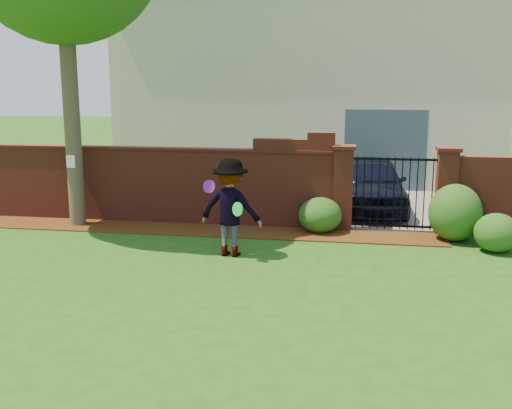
% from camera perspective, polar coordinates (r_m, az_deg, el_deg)
% --- Properties ---
extents(ground, '(80.00, 80.00, 0.01)m').
position_cam_1_polar(ground, '(10.37, -6.09, -7.13)').
color(ground, '#204E13').
rests_on(ground, ground).
extents(mulch_bed, '(11.10, 1.08, 0.03)m').
position_cam_1_polar(mulch_bed, '(13.69, -6.24, -2.34)').
color(mulch_bed, '#3D210B').
rests_on(mulch_bed, ground).
extents(brick_wall, '(8.70, 0.31, 2.16)m').
position_cam_1_polar(brick_wall, '(14.43, -9.68, 2.00)').
color(brick_wall, maroon).
rests_on(brick_wall, ground).
extents(pillar_left, '(0.50, 0.50, 1.88)m').
position_cam_1_polar(pillar_left, '(13.65, 8.11, 1.61)').
color(pillar_left, maroon).
rests_on(pillar_left, ground).
extents(pillar_right, '(0.50, 0.50, 1.88)m').
position_cam_1_polar(pillar_right, '(13.79, 17.29, 1.29)').
color(pillar_right, maroon).
rests_on(pillar_right, ground).
extents(iron_gate, '(1.78, 0.03, 1.60)m').
position_cam_1_polar(iron_gate, '(13.70, 12.70, 1.04)').
color(iron_gate, black).
rests_on(iron_gate, ground).
extents(driveway, '(3.20, 8.00, 0.01)m').
position_cam_1_polar(driveway, '(17.78, 11.88, 0.74)').
color(driveway, slate).
rests_on(driveway, ground).
extents(house, '(12.40, 6.40, 6.30)m').
position_cam_1_polar(house, '(21.50, 5.03, 11.30)').
color(house, beige).
rests_on(house, ground).
extents(car, '(1.83, 4.06, 1.35)m').
position_cam_1_polar(car, '(15.68, 10.80, 1.80)').
color(car, black).
rests_on(car, ground).
extents(paper_notice, '(0.20, 0.01, 0.28)m').
position_cam_1_polar(paper_notice, '(14.23, -16.87, 3.85)').
color(paper_notice, white).
rests_on(paper_notice, tree).
extents(shrub_left, '(0.95, 0.95, 0.78)m').
position_cam_1_polar(shrub_left, '(13.41, 5.99, -0.99)').
color(shrub_left, '#164A16').
rests_on(shrub_left, ground).
extents(shrub_middle, '(1.09, 1.09, 1.19)m').
position_cam_1_polar(shrub_middle, '(13.28, 18.04, -0.73)').
color(shrub_middle, '#164A16').
rests_on(shrub_middle, ground).
extents(shrub_right, '(0.86, 0.86, 0.76)m').
position_cam_1_polar(shrub_right, '(12.76, 21.50, -2.46)').
color(shrub_right, '#164A16').
rests_on(shrub_right, ground).
extents(man, '(1.29, 0.86, 1.86)m').
position_cam_1_polar(man, '(11.51, -2.46, -0.33)').
color(man, gray).
rests_on(man, ground).
extents(frisbee_purple, '(0.26, 0.14, 0.25)m').
position_cam_1_polar(frisbee_purple, '(11.57, -4.37, 1.68)').
color(frisbee_purple, purple).
rests_on(frisbee_purple, man).
extents(frisbee_green, '(0.25, 0.20, 0.26)m').
position_cam_1_polar(frisbee_green, '(11.16, -1.73, -0.44)').
color(frisbee_green, green).
rests_on(frisbee_green, man).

